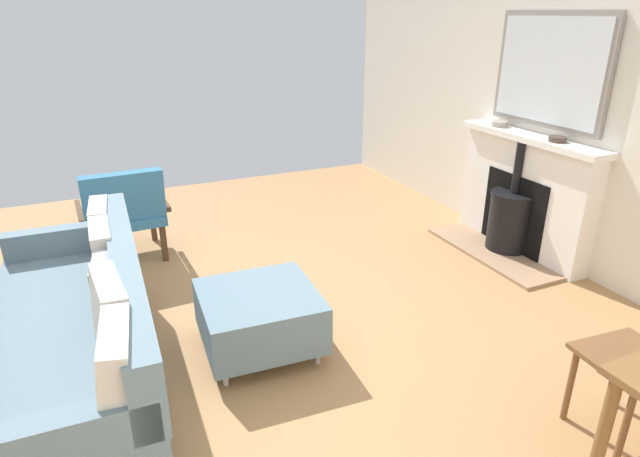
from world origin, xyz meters
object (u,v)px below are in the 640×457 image
Objects in this scene: fireplace at (520,202)px; sofa at (82,331)px; armchair_accent at (124,210)px; mantel_bowl_far at (558,139)px; ottoman at (259,315)px; mantel_bowl_near at (500,123)px.

fireplace is 0.67× the size of sofa.
armchair_accent is (-0.37, -1.57, 0.09)m from sofa.
fireplace is 3.25m from armchair_accent.
mantel_bowl_far is (-0.01, 0.26, 0.59)m from fireplace.
armchair_accent is at bearing -20.48° from fireplace.
mantel_bowl_far reaches higher than ottoman.
fireplace is at bearing 88.21° from mantel_bowl_near.
mantel_bowl_far is 3.49m from sofa.
mantel_bowl_near is at bearing -160.82° from ottoman.
fireplace reaches higher than ottoman.
sofa is at bearing 76.78° from armchair_accent.
mantel_bowl_near is at bearing -166.93° from sofa.
sofa is (3.42, 0.79, -0.68)m from mantel_bowl_near.
mantel_bowl_near reaches higher than mantel_bowl_far.
sofa reaches higher than ottoman.
armchair_accent is (3.05, -0.77, -0.58)m from mantel_bowl_near.
fireplace reaches higher than armchair_accent.
mantel_bowl_far is 0.16× the size of armchair_accent.
mantel_bowl_far is at bearing -177.20° from sofa.
fireplace reaches higher than sofa.
mantel_bowl_near is 0.17× the size of armchair_accent.
ottoman is at bearing 5.34° from mantel_bowl_far.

